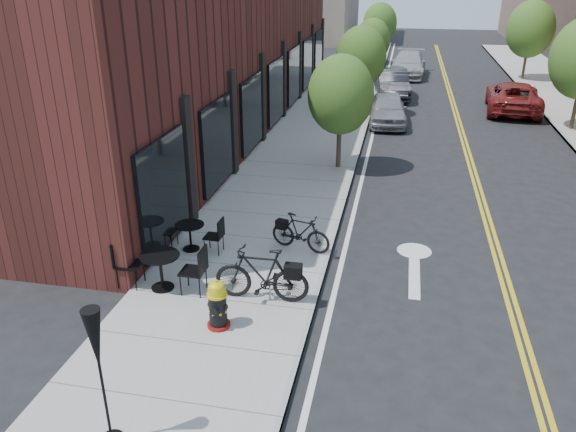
# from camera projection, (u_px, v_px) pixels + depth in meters

# --- Properties ---
(ground) EXTENTS (120.00, 120.00, 0.00)m
(ground) POSITION_uv_depth(u_px,v_px,m) (314.00, 315.00, 11.36)
(ground) COLOR black
(ground) RESTS_ON ground
(sidewalk_near) EXTENTS (4.00, 70.00, 0.12)m
(sidewalk_near) POSITION_uv_depth(u_px,v_px,m) (303.00, 157.00, 20.65)
(sidewalk_near) COLOR #9E9B93
(sidewalk_near) RESTS_ON ground
(building_near) EXTENTS (5.00, 28.00, 7.00)m
(building_near) POSITION_uv_depth(u_px,v_px,m) (216.00, 44.00, 23.66)
(building_near) COLOR #3F1914
(building_near) RESTS_ON ground
(tree_near_a) EXTENTS (2.20, 2.20, 3.81)m
(tree_near_a) POSITION_uv_depth(u_px,v_px,m) (341.00, 95.00, 18.47)
(tree_near_a) COLOR #382B1E
(tree_near_a) RESTS_ON sidewalk_near
(tree_near_b) EXTENTS (2.30, 2.30, 3.98)m
(tree_near_b) POSITION_uv_depth(u_px,v_px,m) (361.00, 57.00, 25.59)
(tree_near_b) COLOR #382B1E
(tree_near_b) RESTS_ON sidewalk_near
(tree_near_c) EXTENTS (2.10, 2.10, 3.67)m
(tree_near_c) POSITION_uv_depth(u_px,v_px,m) (372.00, 41.00, 32.83)
(tree_near_c) COLOR #382B1E
(tree_near_c) RESTS_ON sidewalk_near
(tree_near_d) EXTENTS (2.40, 2.40, 4.11)m
(tree_near_d) POSITION_uv_depth(u_px,v_px,m) (380.00, 24.00, 39.89)
(tree_near_d) COLOR #382B1E
(tree_near_d) RESTS_ON sidewalk_near
(tree_far_c) EXTENTS (2.80, 2.80, 4.62)m
(tree_far_c) POSITION_uv_depth(u_px,v_px,m) (530.00, 29.00, 33.62)
(tree_far_c) COLOR #382B1E
(tree_far_c) RESTS_ON sidewalk_far
(fire_hydrant) EXTENTS (0.52, 0.52, 1.02)m
(fire_hydrant) POSITION_uv_depth(u_px,v_px,m) (218.00, 305.00, 10.62)
(fire_hydrant) COLOR maroon
(fire_hydrant) RESTS_ON sidewalk_near
(bicycle_left) EXTENTS (1.98, 0.59, 1.18)m
(bicycle_left) POSITION_uv_depth(u_px,v_px,m) (262.00, 274.00, 11.45)
(bicycle_left) COLOR black
(bicycle_left) RESTS_ON sidewalk_near
(bicycle_right) EXTENTS (1.60, 0.83, 0.93)m
(bicycle_right) POSITION_uv_depth(u_px,v_px,m) (301.00, 232.00, 13.56)
(bicycle_right) COLOR black
(bicycle_right) RESTS_ON sidewalk_near
(bistro_set_b) EXTENTS (1.93, 0.84, 1.05)m
(bistro_set_b) POSITION_uv_depth(u_px,v_px,m) (161.00, 266.00, 11.88)
(bistro_set_b) COLOR black
(bistro_set_b) RESTS_ON sidewalk_near
(bistro_set_c) EXTENTS (1.63, 0.73, 0.88)m
(bistro_set_c) POSITION_uv_depth(u_px,v_px,m) (190.00, 233.00, 13.58)
(bistro_set_c) COLOR black
(bistro_set_c) RESTS_ON sidewalk_near
(patio_umbrella) EXTENTS (0.37, 0.37, 2.26)m
(patio_umbrella) POSITION_uv_depth(u_px,v_px,m) (97.00, 350.00, 7.54)
(patio_umbrella) COLOR black
(patio_umbrella) RESTS_ON sidewalk_near
(parked_car_a) EXTENTS (1.88, 4.10, 1.36)m
(parked_car_a) POSITION_uv_depth(u_px,v_px,m) (388.00, 109.00, 24.97)
(parked_car_a) COLOR gray
(parked_car_a) RESTS_ON ground
(parked_car_b) EXTENTS (2.13, 4.62, 1.47)m
(parked_car_b) POSITION_uv_depth(u_px,v_px,m) (392.00, 84.00, 30.07)
(parked_car_b) COLOR black
(parked_car_b) RESTS_ON ground
(parked_car_c) EXTENTS (2.41, 5.33, 1.52)m
(parked_car_c) POSITION_uv_depth(u_px,v_px,m) (408.00, 64.00, 35.92)
(parked_car_c) COLOR #A9A9AE
(parked_car_c) RESTS_ON ground
(parked_car_far) EXTENTS (2.87, 5.40, 1.45)m
(parked_car_far) POSITION_uv_depth(u_px,v_px,m) (513.00, 97.00, 27.07)
(parked_car_far) COLOR maroon
(parked_car_far) RESTS_ON ground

